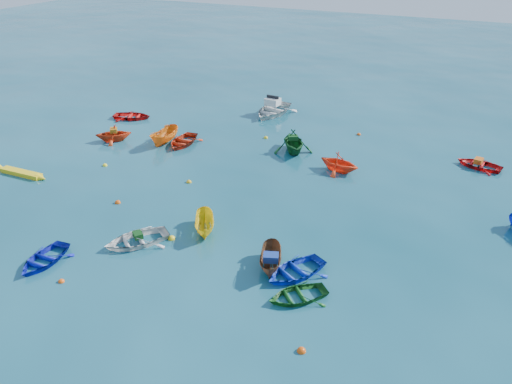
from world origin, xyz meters
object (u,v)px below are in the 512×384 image
at_px(motorboat_white, 272,114).
at_px(dinghy_blue_se, 295,274).
at_px(dinghy_white_near, 137,243).
at_px(kayak_yellow, 22,175).
at_px(dinghy_blue_sw, 45,262).

bearing_deg(motorboat_white, dinghy_blue_se, -58.48).
distance_m(dinghy_white_near, motorboat_white, 21.80).
bearing_deg(dinghy_blue_se, kayak_yellow, -157.15).
bearing_deg(dinghy_white_near, kayak_yellow, -158.61).
height_order(dinghy_white_near, kayak_yellow, dinghy_white_near).
bearing_deg(kayak_yellow, motorboat_white, -30.65).
relative_size(dinghy_white_near, dinghy_blue_se, 1.05).
bearing_deg(dinghy_blue_se, dinghy_white_near, -143.66).
relative_size(dinghy_white_near, kayak_yellow, 0.85).
relative_size(dinghy_blue_sw, dinghy_blue_se, 0.93).
xyz_separation_m(dinghy_blue_se, kayak_yellow, (-20.42, 2.35, 0.00)).
bearing_deg(dinghy_white_near, dinghy_blue_sw, -96.07).
bearing_deg(kayak_yellow, dinghy_blue_se, -97.93).
height_order(dinghy_blue_se, motorboat_white, motorboat_white).
xyz_separation_m(kayak_yellow, motorboat_white, (10.30, 18.36, 0.00)).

